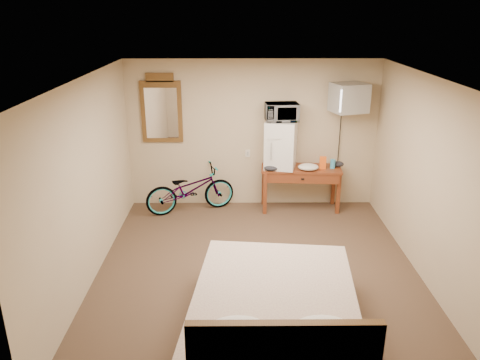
{
  "coord_description": "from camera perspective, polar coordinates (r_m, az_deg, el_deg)",
  "views": [
    {
      "loc": [
        -0.27,
        -5.37,
        3.27
      ],
      "look_at": [
        -0.22,
        0.61,
        1.06
      ],
      "focal_mm": 35.0,
      "sensor_mm": 36.0,
      "label": 1
    }
  ],
  "objects": [
    {
      "name": "desk",
      "position": [
        7.9,
        7.45,
        0.61
      ],
      "size": [
        1.35,
        0.6,
        0.75
      ],
      "color": "maroon",
      "rests_on": "floor"
    },
    {
      "name": "microwave",
      "position": [
        7.62,
        5.11,
        8.24
      ],
      "size": [
        0.55,
        0.39,
        0.29
      ],
      "primitive_type": "imported",
      "rotation": [
        0.0,
        0.0,
        0.08
      ],
      "color": "white",
      "rests_on": "mini_fridge"
    },
    {
      "name": "mini_fridge",
      "position": [
        7.75,
        4.99,
        4.34
      ],
      "size": [
        0.58,
        0.56,
        0.79
      ],
      "color": "white",
      "rests_on": "desk"
    },
    {
      "name": "cloth_dark_b",
      "position": [
        8.03,
        11.86,
        1.92
      ],
      "size": [
        0.2,
        0.16,
        0.09
      ],
      "primitive_type": "ellipsoid",
      "color": "black",
      "rests_on": "desk"
    },
    {
      "name": "room",
      "position": [
        5.74,
        2.29,
        -0.28
      ],
      "size": [
        4.6,
        4.64,
        2.5
      ],
      "color": "#483824",
      "rests_on": "ground"
    },
    {
      "name": "cloth_dark_a",
      "position": [
        7.68,
        3.84,
        1.48
      ],
      "size": [
        0.24,
        0.18,
        0.09
      ],
      "primitive_type": "ellipsoid",
      "color": "black",
      "rests_on": "desk"
    },
    {
      "name": "wall_mirror",
      "position": [
        7.9,
        -9.56,
        8.49
      ],
      "size": [
        0.67,
        0.04,
        1.14
      ],
      "color": "brown",
      "rests_on": "room"
    },
    {
      "name": "bicycle",
      "position": [
        7.9,
        -6.07,
        -1.12
      ],
      "size": [
        1.6,
        1.0,
        0.79
      ],
      "primitive_type": "imported",
      "rotation": [
        0.0,
        0.0,
        1.91
      ],
      "color": "black",
      "rests_on": "floor"
    },
    {
      "name": "bed",
      "position": [
        5.0,
        4.24,
        -16.29
      ],
      "size": [
        1.87,
        2.35,
        0.9
      ],
      "color": "brown",
      "rests_on": "floor"
    },
    {
      "name": "blue_cup",
      "position": [
        7.91,
        11.23,
        1.94
      ],
      "size": [
        0.09,
        0.09,
        0.15
      ],
      "primitive_type": "cylinder",
      "color": "#3B9DC9",
      "rests_on": "desk"
    },
    {
      "name": "crt_television",
      "position": [
        7.72,
        13.15,
        9.74
      ],
      "size": [
        0.63,
        0.67,
        0.45
      ],
      "color": "black",
      "rests_on": "room"
    },
    {
      "name": "snack_bag",
      "position": [
        7.84,
        10.05,
        2.08
      ],
      "size": [
        0.11,
        0.07,
        0.21
      ],
      "primitive_type": "cube",
      "rotation": [
        0.0,
        0.0,
        -0.08
      ],
      "color": "#F85E16",
      "rests_on": "desk"
    },
    {
      "name": "cloth_cream",
      "position": [
        7.76,
        8.33,
        1.58
      ],
      "size": [
        0.34,
        0.26,
        0.1
      ],
      "primitive_type": "ellipsoid",
      "color": "silver",
      "rests_on": "desk"
    }
  ]
}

